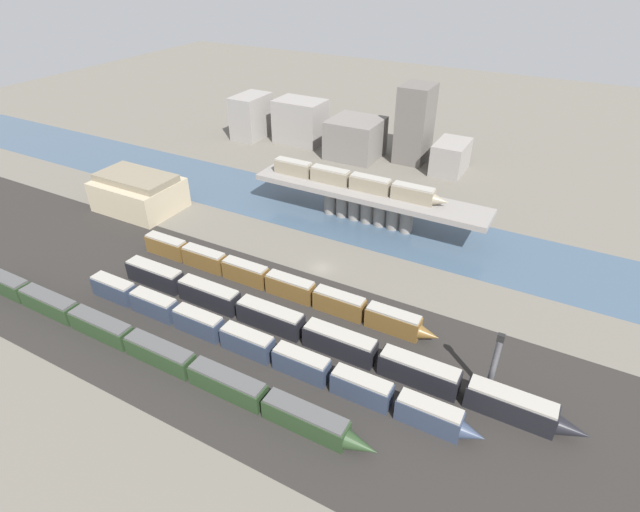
{
  "coord_description": "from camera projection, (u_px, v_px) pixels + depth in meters",
  "views": [
    {
      "loc": [
        40.83,
        -75.37,
        57.62
      ],
      "look_at": [
        0.0,
        -0.61,
        3.26
      ],
      "focal_mm": 28.0,
      "sensor_mm": 36.0,
      "label": 1
    }
  ],
  "objects": [
    {
      "name": "train_on_bridge",
      "position": [
        354.0,
        181.0,
        116.24
      ],
      "size": [
        43.95,
        2.76,
        3.56
      ],
      "color": "gray",
      "rests_on": "bridge"
    },
    {
      "name": "railbed_yard",
      "position": [
        255.0,
        336.0,
        85.5
      ],
      "size": [
        280.0,
        42.0,
        0.01
      ],
      "primitive_type": "cube",
      "color": "#282623",
      "rests_on": "ground"
    },
    {
      "name": "train_yard_near",
      "position": [
        137.0,
        343.0,
        81.47
      ],
      "size": [
        84.03,
        3.04,
        3.65
      ],
      "color": "#23381E",
      "rests_on": "ground"
    },
    {
      "name": "train_yard_mid",
      "position": [
        253.0,
        344.0,
        80.9
      ],
      "size": [
        73.66,
        2.83,
        4.06
      ],
      "color": "#2D384C",
      "rests_on": "ground"
    },
    {
      "name": "bridge",
      "position": [
        368.0,
        199.0,
        116.88
      ],
      "size": [
        56.71,
        9.67,
        8.15
      ],
      "color": "gray",
      "rests_on": "ground"
    },
    {
      "name": "city_block_far_right",
      "position": [
        451.0,
        157.0,
        143.6
      ],
      "size": [
        8.64,
        13.13,
        8.89
      ],
      "primitive_type": "cube",
      "color": "gray",
      "rests_on": "ground"
    },
    {
      "name": "city_block_right",
      "position": [
        415.0,
        124.0,
        147.52
      ],
      "size": [
        8.91,
        11.09,
        22.58
      ],
      "primitive_type": "cube",
      "color": "#605B56",
      "rests_on": "ground"
    },
    {
      "name": "train_yard_far",
      "position": [
        311.0,
        333.0,
        83.24
      ],
      "size": [
        84.07,
        3.12,
        4.18
      ],
      "color": "black",
      "rests_on": "ground"
    },
    {
      "name": "river_water",
      "position": [
        366.0,
        222.0,
        120.1
      ],
      "size": [
        320.0,
        23.16,
        0.01
      ],
      "primitive_type": "cube",
      "color": "#3D5166",
      "rests_on": "ground"
    },
    {
      "name": "city_block_left",
      "position": [
        300.0,
        121.0,
        163.74
      ],
      "size": [
        15.73,
        10.9,
        13.8
      ],
      "primitive_type": "cube",
      "color": "gray",
      "rests_on": "ground"
    },
    {
      "name": "ground_plane",
      "position": [
        321.0,
        268.0,
        103.26
      ],
      "size": [
        400.0,
        400.0,
        0.0
      ],
      "primitive_type": "plane",
      "color": "#666056"
    },
    {
      "name": "city_block_center",
      "position": [
        355.0,
        138.0,
        153.14
      ],
      "size": [
        15.24,
        15.01,
        11.62
      ],
      "primitive_type": "cube",
      "color": "slate",
      "rests_on": "ground"
    },
    {
      "name": "warehouse_building",
      "position": [
        139.0,
        192.0,
        123.88
      ],
      "size": [
        19.78,
        14.68,
        9.09
      ],
      "color": "tan",
      "rests_on": "ground"
    },
    {
      "name": "city_block_far_left",
      "position": [
        251.0,
        116.0,
        167.73
      ],
      "size": [
        9.0,
        13.74,
        14.08
      ],
      "primitive_type": "cube",
      "color": "gray",
      "rests_on": "ground"
    },
    {
      "name": "signal_tower",
      "position": [
        494.0,
        365.0,
        71.88
      ],
      "size": [
        1.0,
        0.89,
        11.48
      ],
      "color": "#4C4C51",
      "rests_on": "ground"
    },
    {
      "name": "train_yard_outer",
      "position": [
        272.0,
        281.0,
        95.79
      ],
      "size": [
        64.8,
        2.71,
        4.1
      ],
      "color": "brown",
      "rests_on": "ground"
    }
  ]
}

